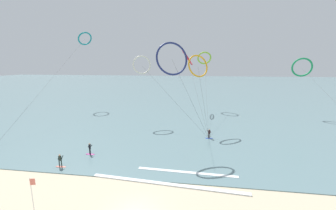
{
  "coord_description": "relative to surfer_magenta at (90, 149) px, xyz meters",
  "views": [
    {
      "loc": [
        5.15,
        -15.58,
        12.92
      ],
      "look_at": [
        0.0,
        20.38,
        5.74
      ],
      "focal_mm": 22.58,
      "sensor_mm": 36.0,
      "label": 1
    }
  ],
  "objects": [
    {
      "name": "kite_amber",
      "position": [
        14.98,
        15.13,
        11.6
      ],
      "size": [
        4.59,
        8.04,
        14.6
      ],
      "rotation": [
        0.0,
        0.0,
        0.63
      ],
      "color": "orange",
      "rests_on": "ground"
    },
    {
      "name": "surfer_coral",
      "position": [
        -1.82,
        -4.03,
        0.0
      ],
      "size": [
        1.4,
        0.6,
        1.7
      ],
      "rotation": [
        0.0,
        0.0,
        3.28
      ],
      "color": "#EA7260",
      "rests_on": "ground"
    },
    {
      "name": "kite_crimson",
      "position": [
        11.92,
        32.92,
        13.72
      ],
      "size": [
        6.93,
        26.45,
        16.76
      ],
      "rotation": [
        0.0,
        0.0,
        1.55
      ],
      "color": "red",
      "rests_on": "ground"
    },
    {
      "name": "surfer_cobalt",
      "position": [
        17.23,
        9.1,
        0.0
      ],
      "size": [
        1.4,
        0.72,
        1.7
      ],
      "rotation": [
        0.0,
        0.0,
        3.78
      ],
      "color": "#2647B7",
      "rests_on": "ground"
    },
    {
      "name": "beach_flag",
      "position": [
        0.88,
        -11.6,
        1.25
      ],
      "size": [
        0.47,
        0.14,
        3.13
      ],
      "color": "silver",
      "rests_on": "ground"
    },
    {
      "name": "kite_ivory",
      "position": [
        3.01,
        18.29,
        11.75
      ],
      "size": [
        16.18,
        10.55,
        14.6
      ],
      "rotation": [
        0.0,
        0.0,
        0.52
      ],
      "color": "silver",
      "rests_on": "ground"
    },
    {
      "name": "sea_water",
      "position": [
        9.95,
        94.46,
        -0.78
      ],
      "size": [
        400.0,
        200.0,
        0.08
      ],
      "primitive_type": "cube",
      "color": "slate",
      "rests_on": "ground"
    },
    {
      "name": "kite_emerald",
      "position": [
        39.87,
        29.37,
        11.15
      ],
      "size": [
        4.71,
        34.31,
        14.3
      ],
      "rotation": [
        0.0,
        0.0,
        2.96
      ],
      "color": "#199351",
      "rests_on": "ground"
    },
    {
      "name": "wave_crest_mid",
      "position": [
        14.02,
        -3.17,
        -0.76
      ],
      "size": [
        11.99,
        1.0,
        0.12
      ],
      "primitive_type": "cube",
      "rotation": [
        0.0,
        0.0,
        -0.04
      ],
      "color": "white",
      "rests_on": "ground"
    },
    {
      "name": "wave_crest_near",
      "position": [
        12.04,
        -5.94,
        -0.76
      ],
      "size": [
        17.33,
        1.84,
        0.12
      ],
      "primitive_type": "cube",
      "rotation": [
        0.0,
        0.0,
        -0.08
      ],
      "color": "white",
      "rests_on": "ground"
    },
    {
      "name": "kite_lime",
      "position": [
        16.64,
        36.13,
        13.58
      ],
      "size": [
        4.14,
        28.41,
        16.24
      ],
      "rotation": [
        0.0,
        0.0,
        3.22
      ],
      "color": "#8CC62D",
      "rests_on": "ground"
    },
    {
      "name": "kite_teal",
      "position": [
        -18.79,
        34.91,
        19.33
      ],
      "size": [
        4.92,
        37.26,
        22.09
      ],
      "rotation": [
        0.0,
        0.0,
        4.04
      ],
      "color": "teal",
      "rests_on": "ground"
    },
    {
      "name": "surfer_magenta",
      "position": [
        0.0,
        0.0,
        0.0
      ],
      "size": [
        1.4,
        0.73,
        1.7
      ],
      "rotation": [
        0.0,
        0.0,
        2.43
      ],
      "color": "#CC288E",
      "rests_on": "ground"
    },
    {
      "name": "kite_navy",
      "position": [
        11.17,
        5.1,
        12.77
      ],
      "size": [
        8.6,
        5.86,
        16.07
      ],
      "rotation": [
        0.0,
        0.0,
        0.52
      ],
      "color": "navy",
      "rests_on": "ground"
    }
  ]
}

